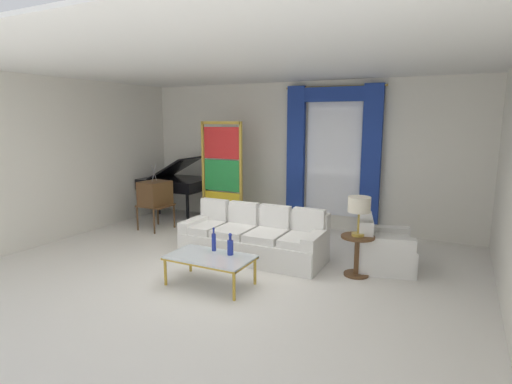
% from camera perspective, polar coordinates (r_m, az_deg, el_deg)
% --- Properties ---
extents(ground_plane, '(16.00, 16.00, 0.00)m').
position_cam_1_polar(ground_plane, '(6.31, -4.02, -10.70)').
color(ground_plane, white).
extents(wall_rear, '(8.00, 0.12, 3.00)m').
position_cam_1_polar(wall_rear, '(8.70, 6.27, 5.18)').
color(wall_rear, white).
rests_on(wall_rear, ground).
extents(wall_left, '(0.12, 7.00, 3.00)m').
position_cam_1_polar(wall_left, '(8.80, -23.01, 4.49)').
color(wall_left, white).
rests_on(wall_left, ground).
extents(ceiling_slab, '(8.00, 7.60, 0.04)m').
position_cam_1_polar(ceiling_slab, '(6.65, -0.67, 16.85)').
color(ceiling_slab, white).
extents(curtained_window, '(2.00, 0.17, 2.70)m').
position_cam_1_polar(curtained_window, '(8.30, 10.62, 6.49)').
color(curtained_window, white).
rests_on(curtained_window, ground).
extents(couch_white_long, '(2.35, 0.95, 0.86)m').
position_cam_1_polar(couch_white_long, '(6.76, -0.16, -6.53)').
color(couch_white_long, white).
rests_on(couch_white_long, ground).
extents(coffee_table, '(1.16, 0.66, 0.41)m').
position_cam_1_polar(coffee_table, '(5.66, -6.44, -9.23)').
color(coffee_table, silver).
rests_on(coffee_table, ground).
extents(bottle_blue_decanter, '(0.08, 0.08, 0.31)m').
position_cam_1_polar(bottle_blue_decanter, '(5.64, -3.61, -7.56)').
color(bottle_blue_decanter, navy).
rests_on(bottle_blue_decanter, coffee_table).
extents(bottle_crystal_tall, '(0.06, 0.06, 0.34)m').
position_cam_1_polar(bottle_crystal_tall, '(5.82, -5.91, -6.84)').
color(bottle_crystal_tall, navy).
rests_on(bottle_crystal_tall, coffee_table).
extents(vintage_tv, '(0.62, 0.64, 1.35)m').
position_cam_1_polar(vintage_tv, '(8.59, -13.92, -0.32)').
color(vintage_tv, brown).
rests_on(vintage_tv, ground).
extents(armchair_white, '(0.99, 0.98, 0.80)m').
position_cam_1_polar(armchair_white, '(6.53, 17.08, -7.76)').
color(armchair_white, white).
rests_on(armchair_white, ground).
extents(stained_glass_divider, '(0.95, 0.05, 2.20)m').
position_cam_1_polar(stained_glass_divider, '(8.44, -4.79, 2.03)').
color(stained_glass_divider, gold).
rests_on(stained_glass_divider, ground).
extents(peacock_figurine, '(0.44, 0.60, 0.50)m').
position_cam_1_polar(peacock_figurine, '(8.05, -3.31, -4.44)').
color(peacock_figurine, beige).
rests_on(peacock_figurine, ground).
extents(round_side_table, '(0.48, 0.48, 0.59)m').
position_cam_1_polar(round_side_table, '(6.13, 13.93, -8.11)').
color(round_side_table, brown).
rests_on(round_side_table, ground).
extents(table_lamp_brass, '(0.32, 0.32, 0.57)m').
position_cam_1_polar(table_lamp_brass, '(5.96, 14.20, -1.95)').
color(table_lamp_brass, '#B29338').
rests_on(table_lamp_brass, round_side_table).
extents(grand_piano, '(1.50, 1.10, 1.40)m').
position_cam_1_polar(grand_piano, '(9.60, -11.04, 1.31)').
color(grand_piano, black).
rests_on(grand_piano, ground).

